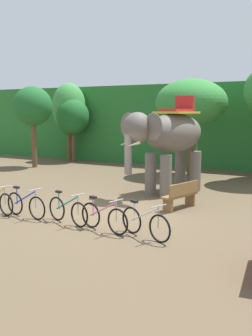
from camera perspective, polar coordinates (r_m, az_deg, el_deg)
The scene contains 12 objects.
ground_plane at distance 12.47m, azimuth -2.60°, elevation -6.48°, with size 80.00×80.00×0.00m, color brown.
foliage_hedge at distance 24.95m, azimuth 14.00°, elevation 6.19°, with size 36.00×6.00×4.74m, color #28702D.
tree_far_left at distance 25.48m, azimuth -8.31°, elevation 8.62°, with size 2.18×2.18×4.96m.
tree_far_right at distance 22.75m, azimuth -13.46°, elevation 8.69°, with size 2.19×2.19×4.56m.
tree_center_left at distance 24.84m, azimuth -7.78°, elevation 7.38°, with size 2.08×2.08×3.96m.
tree_center at distance 19.46m, azimuth 9.52°, elevation 9.36°, with size 3.48×3.48×4.74m.
elephant at distance 15.03m, azimuth 6.21°, elevation 4.53°, with size 2.73×4.23×3.78m.
bike_blue at distance 12.17m, azimuth -14.46°, elevation -5.23°, with size 1.70×0.52×0.92m.
bike_teal at distance 11.25m, azimuth -8.52°, elevation -6.16°, with size 1.67×0.60×0.92m.
bike_pink at distance 10.46m, azimuth -3.28°, elevation -7.19°, with size 1.68×0.57×0.92m.
bike_white at distance 9.93m, azimuth 2.79°, elevation -8.04°, with size 1.63×0.71×0.92m.
wooden_bench at distance 12.88m, azimuth 8.06°, elevation -3.88°, with size 0.81×1.55×0.89m.
Camera 1 is at (6.22, -10.33, 3.17)m, focal length 41.71 mm.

